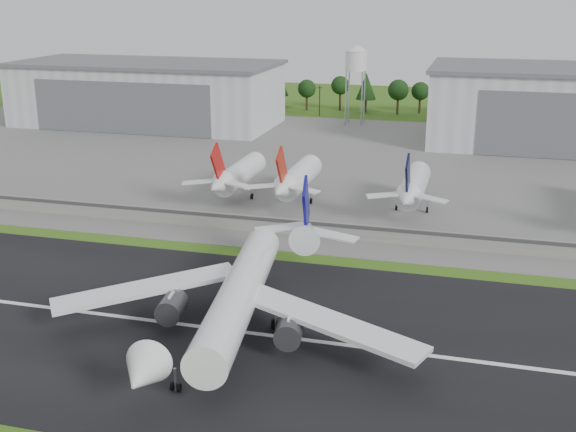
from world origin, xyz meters
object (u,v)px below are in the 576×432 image
(main_airliner, at_px, (238,303))
(parked_jet_red_a, at_px, (236,175))
(parked_jet_red_b, at_px, (295,179))
(parked_jet_navy, at_px, (412,187))

(main_airliner, relative_size, parked_jet_red_a, 1.89)
(parked_jet_red_b, bearing_deg, parked_jet_red_a, -179.96)
(parked_jet_red_a, bearing_deg, parked_jet_red_b, 0.04)
(parked_jet_red_a, xyz_separation_m, parked_jet_red_b, (14.77, 0.01, 0.07))
(parked_jet_red_a, xyz_separation_m, parked_jet_navy, (42.03, 0.01, 0.04))
(parked_jet_red_a, bearing_deg, parked_jet_navy, 0.01)
(main_airliner, bearing_deg, parked_jet_red_a, -78.63)
(parked_jet_red_b, relative_size, parked_jet_navy, 1.00)
(main_airliner, xyz_separation_m, parked_jet_red_a, (-23.70, 66.99, 1.23))
(parked_jet_red_b, bearing_deg, parked_jet_navy, -0.01)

